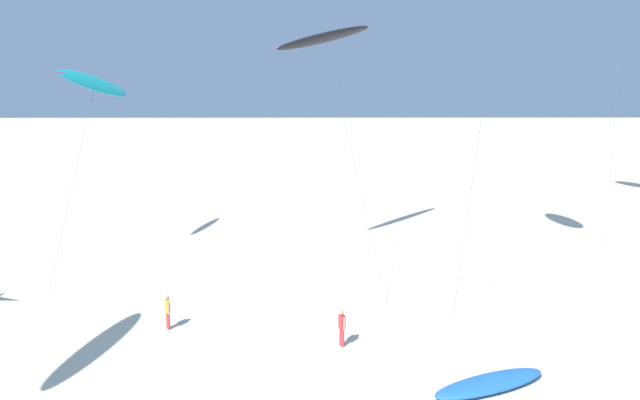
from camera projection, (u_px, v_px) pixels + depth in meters
The scene contains 5 objects.
flying_kite_0 at pixel (95, 84), 41.34m from camera, with size 2.99×10.44×12.26m.
flying_kite_1 at pixel (326, 37), 41.37m from camera, with size 6.38×12.56×14.91m.
grounded_kite_0 at pixel (490, 383), 25.84m from camera, with size 5.12×3.43×0.42m.
person_foreground_walker at pixel (342, 326), 29.57m from camera, with size 0.31×0.47×1.67m.
person_far_watcher at pixel (168, 311), 31.49m from camera, with size 0.31×0.47×1.64m.
Camera 1 is at (-2.15, -2.07, 12.22)m, focal length 38.13 mm.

